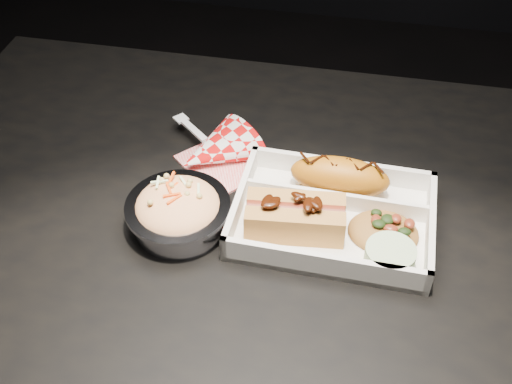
% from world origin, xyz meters
% --- Properties ---
extents(dining_table, '(1.20, 0.80, 0.75)m').
position_xyz_m(dining_table, '(0.00, 0.00, 0.66)').
color(dining_table, black).
rests_on(dining_table, ground).
extents(food_tray, '(0.25, 0.19, 0.04)m').
position_xyz_m(food_tray, '(0.02, 0.04, 0.76)').
color(food_tray, silver).
rests_on(food_tray, dining_table).
extents(fried_pastry, '(0.13, 0.06, 0.05)m').
position_xyz_m(fried_pastry, '(0.02, 0.09, 0.78)').
color(fried_pastry, '#B56712').
rests_on(fried_pastry, food_tray).
extents(hotdog, '(0.13, 0.07, 0.06)m').
position_xyz_m(hotdog, '(-0.03, 0.01, 0.78)').
color(hotdog, '#B9813F').
rests_on(hotdog, food_tray).
extents(fried_rice_mound, '(0.09, 0.08, 0.03)m').
position_xyz_m(fried_rice_mound, '(0.09, 0.02, 0.77)').
color(fried_rice_mound, '#A46C2F').
rests_on(fried_rice_mound, food_tray).
extents(cupcake_liner, '(0.06, 0.06, 0.03)m').
position_xyz_m(cupcake_liner, '(0.09, -0.03, 0.77)').
color(cupcake_liner, '#B2CD9B').
rests_on(cupcake_liner, food_tray).
extents(foil_coleslaw_cup, '(0.13, 0.13, 0.06)m').
position_xyz_m(foil_coleslaw_cup, '(-0.17, -0.00, 0.78)').
color(foil_coleslaw_cup, silver).
rests_on(foil_coleslaw_cup, dining_table).
extents(napkin_fork, '(0.16, 0.15, 0.10)m').
position_xyz_m(napkin_fork, '(-0.16, 0.13, 0.77)').
color(napkin_fork, red).
rests_on(napkin_fork, dining_table).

